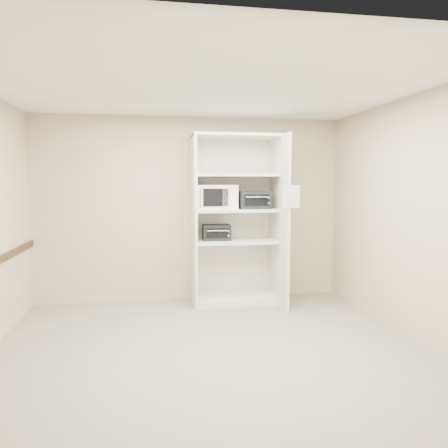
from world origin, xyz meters
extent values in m
cube|color=slate|center=(0.00, 0.00, 0.00)|extent=(4.50, 4.00, 0.01)
cube|color=white|center=(0.00, 0.00, 2.70)|extent=(4.50, 4.00, 0.01)
cube|color=#BDAD94|center=(0.00, 2.00, 1.35)|extent=(4.50, 0.02, 2.70)
cube|color=#BDAD94|center=(0.00, -2.00, 1.35)|extent=(4.50, 0.02, 2.70)
cube|color=#BDAD94|center=(2.25, 0.00, 1.35)|extent=(0.02, 4.00, 2.70)
cube|color=beige|center=(0.02, 1.68, 1.20)|extent=(0.04, 0.60, 2.40)
cube|color=beige|center=(1.22, 1.53, 1.20)|extent=(0.04, 0.90, 2.40)
cube|color=beige|center=(0.62, 1.99, 1.20)|extent=(1.24, 0.02, 2.40)
cube|color=beige|center=(0.62, 1.70, 0.05)|extent=(1.16, 0.56, 0.10)
cube|color=beige|center=(0.62, 1.70, 0.90)|extent=(1.16, 0.56, 0.04)
cube|color=beige|center=(0.62, 1.70, 1.35)|extent=(1.16, 0.56, 0.04)
cube|color=beige|center=(0.62, 1.70, 1.85)|extent=(1.16, 0.56, 0.04)
cube|color=beige|center=(0.62, 1.70, 2.40)|extent=(1.24, 0.60, 0.04)
cube|color=white|center=(0.34, 1.74, 1.54)|extent=(0.58, 0.44, 0.34)
cube|color=black|center=(0.87, 1.66, 1.50)|extent=(0.46, 0.35, 0.25)
cube|color=black|center=(0.35, 1.75, 1.03)|extent=(0.40, 0.31, 0.22)
cube|color=white|center=(1.24, 1.07, 1.56)|extent=(0.23, 0.01, 0.29)
camera|label=1|loc=(-0.60, -4.43, 1.74)|focal=35.00mm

